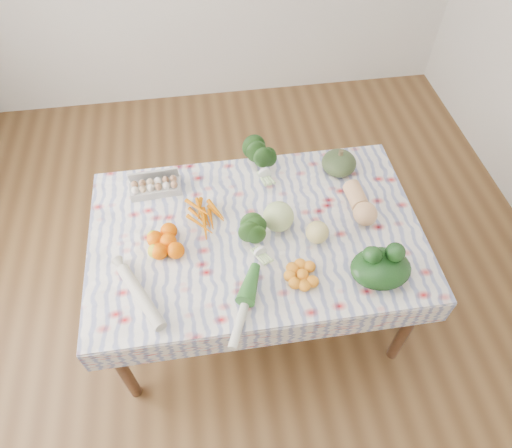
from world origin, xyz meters
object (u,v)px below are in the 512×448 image
(kabocha_squash, at_px, (339,163))
(cabbage, at_px, (278,217))
(dining_table, at_px, (256,241))
(butternut_squash, at_px, (360,202))
(grapefruit, at_px, (317,232))
(egg_carton, at_px, (155,188))

(kabocha_squash, relative_size, cabbage, 1.23)
(dining_table, height_order, kabocha_squash, kabocha_squash)
(kabocha_squash, bearing_deg, butternut_squash, -83.39)
(kabocha_squash, bearing_deg, cabbage, -139.79)
(butternut_squash, bearing_deg, dining_table, -177.69)
(grapefruit, bearing_deg, egg_carton, 150.86)
(butternut_squash, xyz_separation_m, grapefruit, (-0.26, -0.15, -0.00))
(kabocha_squash, height_order, butternut_squash, kabocha_squash)
(cabbage, bearing_deg, dining_table, -172.54)
(egg_carton, bearing_deg, cabbage, -31.52)
(butternut_squash, height_order, grapefruit, butternut_squash)
(egg_carton, distance_m, kabocha_squash, 1.01)
(egg_carton, relative_size, cabbage, 1.72)
(butternut_squash, distance_m, grapefruit, 0.30)
(egg_carton, distance_m, butternut_squash, 1.08)
(egg_carton, bearing_deg, kabocha_squash, -2.55)
(kabocha_squash, xyz_separation_m, butternut_squash, (0.03, -0.29, -0.00))
(kabocha_squash, bearing_deg, dining_table, -145.52)
(egg_carton, relative_size, kabocha_squash, 1.40)
(dining_table, bearing_deg, egg_carton, 145.31)
(cabbage, bearing_deg, egg_carton, 151.76)
(cabbage, relative_size, grapefruit, 1.36)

